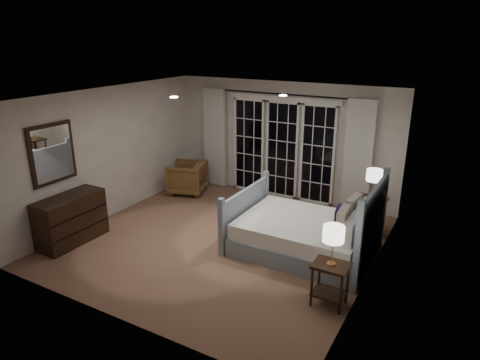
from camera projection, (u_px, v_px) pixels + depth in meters
The scene contains 20 objects.
floor at pixel (223, 240), 7.48m from camera, with size 5.00×5.00×0.00m, color brown.
ceiling at pixel (220, 96), 6.67m from camera, with size 5.00×5.00×0.00m, color silver.
wall_left at pixel (111, 153), 8.23m from camera, with size 0.02×5.00×2.50m, color silver.
wall_right at pixel (375, 199), 5.92m from camera, with size 0.02×5.00×2.50m, color silver.
wall_back at pixel (283, 141), 9.13m from camera, with size 5.00×0.02×2.50m, color silver.
wall_front at pixel (110, 229), 5.01m from camera, with size 5.00×0.02×2.50m, color silver.
french_doors at pixel (282, 148), 9.15m from camera, with size 2.50×0.04×2.20m.
curtain_rod at pixel (283, 94), 8.73m from camera, with size 0.03×0.03×3.50m, color black.
curtain_left at pixel (215, 138), 9.83m from camera, with size 0.55×0.10×2.25m, color silver.
curtain_right at pixel (358, 157), 8.30m from camera, with size 0.55×0.10×2.25m, color silver.
downlight_a at pixel (283, 95), 6.79m from camera, with size 0.12×0.12×0.01m, color white.
downlight_b at pixel (174, 97), 6.62m from camera, with size 0.12×0.12×0.01m, color white.
bed at pixel (307, 233), 6.99m from camera, with size 2.21×1.59×1.29m.
nightstand_left at pixel (330, 278), 5.58m from camera, with size 0.46×0.37×0.60m.
nightstand_right at pixel (371, 210), 7.61m from camera, with size 0.52×0.41×0.67m.
lamp_left at pixel (334, 234), 5.38m from camera, with size 0.28×0.28×0.54m.
lamp_right at pixel (374, 176), 7.40m from camera, with size 0.27×0.27×0.53m.
armchair at pixel (187, 178), 9.59m from camera, with size 0.76×0.78×0.71m, color brown.
dresser at pixel (71, 219), 7.30m from camera, with size 0.50×1.18×0.84m.
mirror at pixel (52, 154), 7.04m from camera, with size 0.05×0.85×1.00m.
Camera 1 is at (3.56, -5.72, 3.43)m, focal length 32.00 mm.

